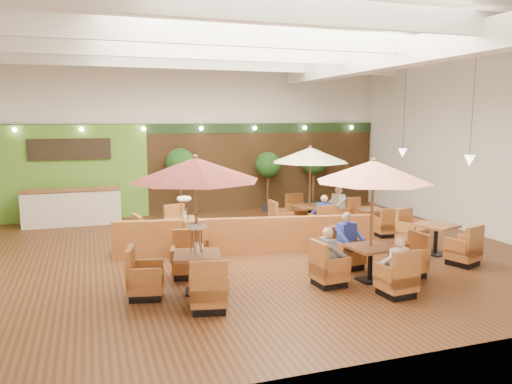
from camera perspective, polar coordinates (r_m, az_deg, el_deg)
name	(u,v)px	position (r m, az deg, el deg)	size (l,w,h in m)	color
room	(246,110)	(13.59, -1.18, 9.33)	(14.04, 14.00, 5.52)	#381E0F
service_counter	(72,207)	(17.10, -20.27, -1.62)	(3.00, 0.75, 1.18)	beige
booth_divider	(247,236)	(12.70, -1.03, -5.02)	(6.67, 0.18, 0.92)	brown
table_0	(192,195)	(9.66, -7.29, -0.40)	(2.66, 2.78, 2.74)	brown
table_1	(372,198)	(10.60, 13.16, -0.65)	(2.60, 2.60, 2.62)	brown
table_2	(310,173)	(15.34, 6.19, 2.23)	(2.52, 2.52, 2.59)	brown
table_3	(175,232)	(13.37, -9.23, -4.49)	(1.86, 2.69, 1.54)	brown
table_4	(436,240)	(13.43, 19.84, -5.17)	(1.11, 2.77, 0.98)	brown
table_5	(369,220)	(15.71, 12.84, -3.11)	(0.82, 2.32, 0.86)	brown
topiary_0	(180,166)	(17.39, -8.65, 2.96)	(1.03, 1.03, 2.39)	black
topiary_1	(268,167)	(18.23, 1.38, 2.85)	(0.95, 0.95, 2.20)	black
topiary_2	(314,164)	(18.92, 6.62, 3.21)	(0.98, 0.98, 2.29)	black
diner_0	(397,260)	(10.04, 15.85, -7.45)	(0.39, 0.35, 0.72)	silver
diner_1	(348,235)	(11.60, 10.51, -4.88)	(0.45, 0.40, 0.84)	#2A40B8
diner_2	(330,250)	(10.35, 8.42, -6.61)	(0.31, 0.38, 0.78)	slate
diner_3	(323,211)	(14.65, 7.68, -2.15)	(0.39, 0.33, 0.76)	#2A40B8
diner_4	(337,203)	(15.90, 9.24, -1.24)	(0.37, 0.43, 0.83)	silver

